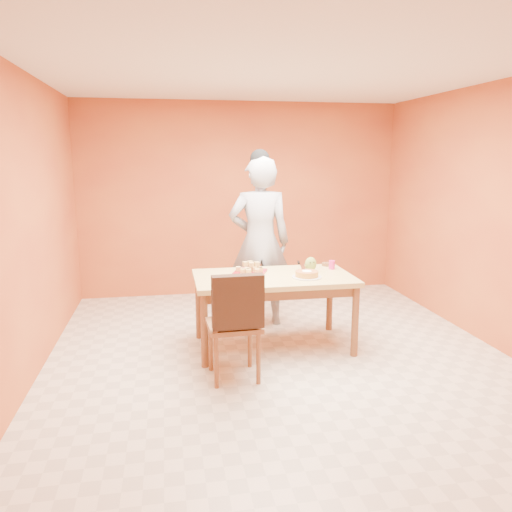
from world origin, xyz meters
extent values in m
plane|color=#B9B29E|center=(0.00, 0.00, 0.00)|extent=(5.00, 5.00, 0.00)
plane|color=silver|center=(0.00, 0.00, 2.70)|extent=(5.00, 5.00, 0.00)
plane|color=#C4652D|center=(0.00, 2.50, 1.35)|extent=(4.50, 0.00, 4.50)
plane|color=#C4652D|center=(-2.25, 0.00, 1.35)|extent=(0.00, 5.00, 5.00)
plane|color=#C4652D|center=(2.25, 0.00, 1.35)|extent=(0.00, 5.00, 5.00)
cube|color=tan|center=(0.00, 0.30, 0.73)|extent=(1.60, 0.90, 0.05)
cube|color=brown|center=(0.00, 0.30, 0.66)|extent=(1.48, 0.78, 0.10)
cylinder|color=brown|center=(-0.74, -0.09, 0.35)|extent=(0.07, 0.07, 0.71)
cylinder|color=brown|center=(-0.74, 0.69, 0.35)|extent=(0.07, 0.07, 0.71)
cylinder|color=brown|center=(0.74, -0.09, 0.35)|extent=(0.07, 0.07, 0.71)
cylinder|color=brown|center=(0.74, 0.69, 0.35)|extent=(0.07, 0.07, 0.71)
imported|color=gray|center=(0.00, 1.06, 0.98)|extent=(0.75, 0.53, 1.95)
cube|color=maroon|center=(-0.22, 0.46, 0.77)|extent=(0.41, 0.41, 0.02)
cylinder|color=maroon|center=(-0.20, 0.56, 0.77)|extent=(0.34, 0.34, 0.02)
cylinder|color=silver|center=(0.31, 0.15, 0.77)|extent=(0.33, 0.33, 0.01)
cylinder|color=gold|center=(0.31, 0.15, 0.80)|extent=(0.27, 0.27, 0.05)
cube|color=white|center=(0.32, 0.33, 0.83)|extent=(0.09, 0.24, 0.01)
ellipsoid|color=olive|center=(0.43, 0.42, 0.84)|extent=(0.13, 0.11, 0.15)
cylinder|color=#CA1E70|center=(0.68, 0.48, 0.81)|extent=(0.07, 0.07, 0.09)
cylinder|color=#371B0F|center=(0.68, 0.65, 0.78)|extent=(0.14, 0.14, 0.03)
camera|label=1|loc=(-1.06, -4.52, 1.95)|focal=35.00mm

